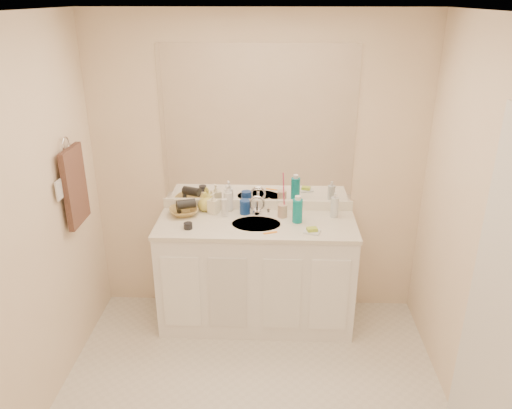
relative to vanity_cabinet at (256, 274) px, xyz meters
The scene contains 29 objects.
ceiling 2.23m from the vanity_cabinet, 90.00° to the right, with size 2.60×2.60×0.02m, color white.
wall_back 0.82m from the vanity_cabinet, 90.00° to the left, with size 2.60×0.02×2.40m, color #F9E1C3.
wall_left 1.83m from the vanity_cabinet, 141.75° to the right, with size 0.02×2.60×2.40m, color #F9E1C3.
wall_right 1.83m from the vanity_cabinet, 38.25° to the right, with size 0.02×2.60×2.40m, color #F9E1C3.
vanity_cabinet is the anchor object (origin of this frame).
countertop 0.44m from the vanity_cabinet, ahead, with size 1.52×0.57×0.03m, color silver.
backsplash 0.56m from the vanity_cabinet, 90.00° to the left, with size 1.52×0.03×0.08m, color white.
sink_basin 0.44m from the vanity_cabinet, 90.00° to the right, with size 0.37×0.37×0.02m, color beige.
faucet 0.53m from the vanity_cabinet, 90.00° to the left, with size 0.02×0.02×0.11m, color silver.
mirror 1.17m from the vanity_cabinet, 90.00° to the left, with size 1.48×0.01×1.20m, color white.
blue_mug 0.55m from the vanity_cabinet, 119.76° to the left, with size 0.08×0.08×0.11m, color navy.
tan_cup 0.56m from the vanity_cabinet, 30.51° to the left, with size 0.07×0.07×0.10m, color tan.
toothbrush 0.65m from the vanity_cabinet, 29.29° to the left, with size 0.01×0.01×0.21m, color #D93965.
mouthwash_bottle 0.63m from the vanity_cabinet, ahead, with size 0.08×0.08×0.18m, color #0B7F85.
clear_pump_bottle 0.82m from the vanity_cabinet, 12.62° to the left, with size 0.06×0.06×0.16m, color silver.
soap_dish 0.64m from the vanity_cabinet, 20.60° to the right, with size 0.11×0.09×0.01m, color silver.
green_soap 0.65m from the vanity_cabinet, 20.60° to the right, with size 0.07×0.05×0.03m, color #9BB92D.
orange_comb 0.50m from the vanity_cabinet, 58.08° to the right, with size 0.10×0.02×0.00m, color orange.
dark_jar 0.70m from the vanity_cabinet, 165.83° to the right, with size 0.06×0.06×0.05m, color black.
extra_white_bottle 0.59m from the vanity_cabinet, 156.57° to the left, with size 0.04×0.04×0.14m, color silver.
soap_bottle_white 0.65m from the vanity_cabinet, 136.25° to the left, with size 0.08×0.08×0.21m, color white.
soap_bottle_cream 0.66m from the vanity_cabinet, 153.97° to the left, with size 0.07×0.08×0.17m, color #F5ECC8.
soap_bottle_yellow 0.71m from the vanity_cabinet, 152.40° to the left, with size 0.12×0.12×0.16m, color #D9CD54.
wicker_basket 0.76m from the vanity_cabinet, 167.62° to the left, with size 0.22×0.22×0.05m, color #A18041.
hair_dryer 0.79m from the vanity_cabinet, 167.18° to the left, with size 0.07×0.07×0.15m, color black.
towel_ring 1.71m from the vanity_cabinet, 168.86° to the right, with size 0.11×0.11×0.01m, color silver.
hand_towel 1.52m from the vanity_cabinet, 168.69° to the right, with size 0.04×0.32×0.55m, color #39241E.
switch_plate 1.61m from the vanity_cabinet, 160.52° to the right, with size 0.01×0.09×0.13m, color white.
door 1.94m from the vanity_cabinet, 45.81° to the right, with size 0.02×0.82×2.00m, color white.
Camera 1 is at (0.14, -2.41, 2.48)m, focal length 35.00 mm.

